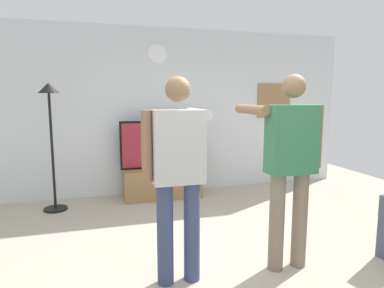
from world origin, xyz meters
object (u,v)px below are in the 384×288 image
(television, at_px, (161,144))
(person_standing_nearer_couch, at_px, (290,160))
(person_standing_nearer_lamp, at_px, (178,168))
(wall_clock, at_px, (157,54))
(floor_lamp, at_px, (50,120))
(framed_picture, at_px, (274,101))
(tv_stand, at_px, (162,182))

(television, relative_size, person_standing_nearer_couch, 0.72)
(person_standing_nearer_lamp, bearing_deg, wall_clock, 83.13)
(floor_lamp, xyz_separation_m, person_standing_nearer_lamp, (1.25, -2.28, -0.27))
(wall_clock, relative_size, floor_lamp, 0.17)
(framed_picture, distance_m, person_standing_nearer_lamp, 3.73)
(person_standing_nearer_lamp, height_order, person_standing_nearer_couch, person_standing_nearer_couch)
(wall_clock, distance_m, person_standing_nearer_couch, 3.15)
(wall_clock, bearing_deg, television, -90.00)
(wall_clock, bearing_deg, person_standing_nearer_lamp, -96.87)
(television, relative_size, wall_clock, 4.24)
(tv_stand, height_order, person_standing_nearer_couch, person_standing_nearer_couch)
(framed_picture, bearing_deg, floor_lamp, -172.35)
(floor_lamp, bearing_deg, framed_picture, 7.65)
(television, xyz_separation_m, wall_clock, (-0.00, 0.24, 1.43))
(framed_picture, distance_m, person_standing_nearer_couch, 3.19)
(person_standing_nearer_couch, bearing_deg, wall_clock, 104.14)
(television, height_order, framed_picture, framed_picture)
(television, height_order, wall_clock, wall_clock)
(tv_stand, distance_m, framed_picture, 2.49)
(floor_lamp, distance_m, person_standing_nearer_couch, 3.27)
(person_standing_nearer_lamp, bearing_deg, framed_picture, 48.60)
(wall_clock, xyz_separation_m, framed_picture, (2.11, 0.00, -0.75))
(wall_clock, height_order, person_standing_nearer_lamp, wall_clock)
(wall_clock, bearing_deg, person_standing_nearer_couch, -75.86)
(tv_stand, height_order, framed_picture, framed_picture)
(television, distance_m, person_standing_nearer_lamp, 2.55)
(tv_stand, xyz_separation_m, wall_clock, (0.00, 0.29, 2.04))
(television, xyz_separation_m, person_standing_nearer_lamp, (-0.33, -2.53, 0.16))
(tv_stand, xyz_separation_m, television, (0.00, 0.05, 0.61))
(television, bearing_deg, tv_stand, -90.00)
(tv_stand, distance_m, person_standing_nearer_couch, 2.74)
(framed_picture, bearing_deg, television, -173.29)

